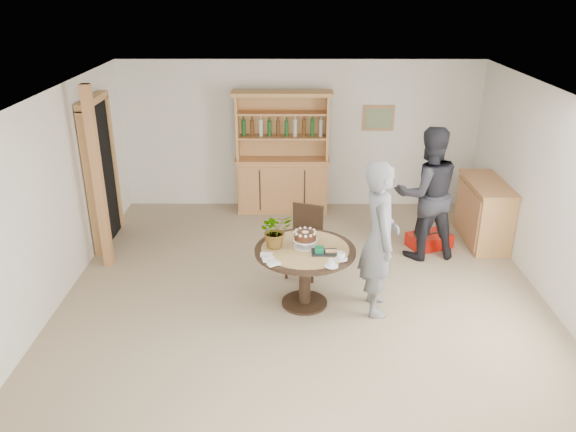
% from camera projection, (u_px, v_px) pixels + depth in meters
% --- Properties ---
extents(ground, '(7.00, 7.00, 0.00)m').
position_uv_depth(ground, '(304.00, 311.00, 6.75)').
color(ground, tan).
rests_on(ground, ground).
extents(room_shell, '(6.04, 7.04, 2.52)m').
position_uv_depth(room_shell, '(306.00, 174.00, 6.08)').
color(room_shell, white).
rests_on(room_shell, ground).
extents(doorway, '(0.13, 1.10, 2.18)m').
position_uv_depth(doorway, '(101.00, 171.00, 8.17)').
color(doorway, black).
rests_on(doorway, ground).
extents(pine_post, '(0.12, 0.12, 2.50)m').
position_uv_depth(pine_post, '(98.00, 180.00, 7.38)').
color(pine_post, tan).
rests_on(pine_post, ground).
extents(hutch, '(1.62, 0.54, 2.04)m').
position_uv_depth(hutch, '(282.00, 172.00, 9.46)').
color(hutch, tan).
rests_on(hutch, ground).
extents(sideboard, '(0.54, 1.26, 0.94)m').
position_uv_depth(sideboard, '(484.00, 212.00, 8.39)').
color(sideboard, tan).
rests_on(sideboard, ground).
extents(dining_table, '(1.20, 1.20, 0.76)m').
position_uv_depth(dining_table, '(305.00, 260.00, 6.67)').
color(dining_table, black).
rests_on(dining_table, ground).
extents(dining_chair, '(0.53, 0.53, 0.95)m').
position_uv_depth(dining_chair, '(305.00, 236.00, 7.46)').
color(dining_chair, black).
rests_on(dining_chair, ground).
extents(birthday_cake, '(0.30, 0.30, 0.20)m').
position_uv_depth(birthday_cake, '(305.00, 237.00, 6.61)').
color(birthday_cake, white).
rests_on(birthday_cake, dining_table).
extents(flower_vase, '(0.47, 0.44, 0.42)m').
position_uv_depth(flower_vase, '(275.00, 230.00, 6.58)').
color(flower_vase, '#3F7233').
rests_on(flower_vase, dining_table).
extents(gift_tray, '(0.30, 0.20, 0.08)m').
position_uv_depth(gift_tray, '(324.00, 251.00, 6.49)').
color(gift_tray, black).
rests_on(gift_tray, dining_table).
extents(coffee_cup_a, '(0.15, 0.15, 0.09)m').
position_uv_depth(coffee_cup_a, '(341.00, 256.00, 6.34)').
color(coffee_cup_a, white).
rests_on(coffee_cup_a, dining_table).
extents(coffee_cup_b, '(0.15, 0.15, 0.08)m').
position_uv_depth(coffee_cup_b, '(332.00, 264.00, 6.18)').
color(coffee_cup_b, white).
rests_on(coffee_cup_b, dining_table).
extents(napkins, '(0.24, 0.33, 0.03)m').
position_uv_depth(napkins, '(270.00, 259.00, 6.32)').
color(napkins, white).
rests_on(napkins, dining_table).
extents(teen_boy, '(0.46, 0.69, 1.87)m').
position_uv_depth(teen_boy, '(379.00, 239.00, 6.45)').
color(teen_boy, slate).
rests_on(teen_boy, ground).
extents(adult_person, '(1.02, 0.85, 1.90)m').
position_uv_depth(adult_person, '(427.00, 194.00, 7.76)').
color(adult_person, black).
rests_on(adult_person, ground).
extents(red_suitcase, '(0.71, 0.60, 0.21)m').
position_uv_depth(red_suitcase, '(429.00, 240.00, 8.35)').
color(red_suitcase, red).
rests_on(red_suitcase, ground).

